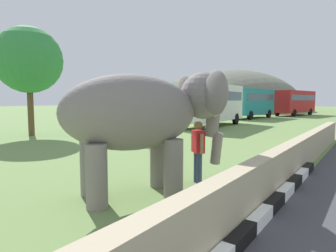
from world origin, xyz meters
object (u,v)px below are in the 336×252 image
elephant (146,114)px  person_handler (198,148)px  bus_red (295,101)px  cow_near (148,127)px  bus_teal (251,101)px  bus_white (212,101)px

elephant → person_handler: bearing=-19.4°
bus_red → cow_near: bus_red is taller
bus_teal → cow_near: bus_teal is taller
elephant → bus_teal: size_ratio=0.47×
person_handler → bus_teal: 28.91m
person_handler → bus_white: 17.02m
bus_white → bus_teal: 12.40m
person_handler → cow_near: bearing=50.8°
elephant → cow_near: size_ratio=2.16×
cow_near → person_handler: bearing=-129.2°
bus_white → cow_near: size_ratio=4.92×
bus_red → bus_white: bearing=175.2°
cow_near → elephant: bearing=-140.7°
cow_near → bus_red: bearing=0.5°
bus_white → cow_near: 11.30m
elephant → bus_white: bus_white is taller
bus_white → bus_teal: (12.36, 0.99, -0.00)m
person_handler → bus_teal: (27.65, 8.37, 1.15)m
bus_teal → bus_red: (9.86, -2.85, 0.00)m
person_handler → bus_white: size_ratio=0.18×
bus_teal → person_handler: bearing=-163.2°
bus_white → cow_near: bus_white is taller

